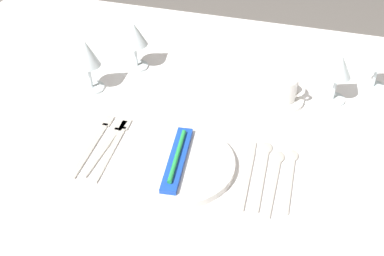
{
  "coord_description": "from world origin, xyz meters",
  "views": [
    {
      "loc": [
        0.25,
        -0.97,
        1.5
      ],
      "look_at": [
        -0.01,
        -0.1,
        0.76
      ],
      "focal_mm": 45.06,
      "sensor_mm": 36.0,
      "label": 1
    }
  ],
  "objects_px": {
    "spoon_dessert": "(275,174)",
    "wine_glass_centre": "(339,68)",
    "wine_glass_far": "(87,56)",
    "coffee_cup_left": "(283,88)",
    "wine_glass_left": "(380,58)",
    "spoon_soup": "(263,166)",
    "dinner_knife": "(247,175)",
    "spoon_tea": "(290,172)",
    "dinner_plate": "(177,164)",
    "fork_salad": "(94,142)",
    "wine_glass_right": "(134,36)",
    "fork_inner": "(107,144)",
    "toothbrush_package": "(177,158)",
    "fork_outer": "(114,146)"
  },
  "relations": [
    {
      "from": "spoon_soup",
      "to": "fork_salad",
      "type": "bearing_deg",
      "value": -175.76
    },
    {
      "from": "spoon_dessert",
      "to": "wine_glass_far",
      "type": "bearing_deg",
      "value": 159.97
    },
    {
      "from": "coffee_cup_left",
      "to": "wine_glass_left",
      "type": "distance_m",
      "value": 0.27
    },
    {
      "from": "fork_outer",
      "to": "spoon_dessert",
      "type": "xyz_separation_m",
      "value": [
        0.39,
        0.01,
        0.0
      ]
    },
    {
      "from": "fork_inner",
      "to": "dinner_knife",
      "type": "height_order",
      "value": "same"
    },
    {
      "from": "spoon_soup",
      "to": "wine_glass_far",
      "type": "xyz_separation_m",
      "value": [
        -0.51,
        0.18,
        0.1
      ]
    },
    {
      "from": "toothbrush_package",
      "to": "wine_glass_right",
      "type": "xyz_separation_m",
      "value": [
        -0.24,
        0.37,
        0.08
      ]
    },
    {
      "from": "dinner_plate",
      "to": "fork_salad",
      "type": "bearing_deg",
      "value": 173.96
    },
    {
      "from": "spoon_dessert",
      "to": "wine_glass_centre",
      "type": "relative_size",
      "value": 1.45
    },
    {
      "from": "spoon_tea",
      "to": "fork_inner",
      "type": "bearing_deg",
      "value": -176.39
    },
    {
      "from": "toothbrush_package",
      "to": "spoon_tea",
      "type": "xyz_separation_m",
      "value": [
        0.25,
        0.05,
        -0.02
      ]
    },
    {
      "from": "spoon_tea",
      "to": "wine_glass_right",
      "type": "distance_m",
      "value": 0.6
    },
    {
      "from": "spoon_soup",
      "to": "wine_glass_centre",
      "type": "height_order",
      "value": "wine_glass_centre"
    },
    {
      "from": "toothbrush_package",
      "to": "wine_glass_far",
      "type": "xyz_separation_m",
      "value": [
        -0.32,
        0.23,
        0.08
      ]
    },
    {
      "from": "spoon_soup",
      "to": "wine_glass_left",
      "type": "xyz_separation_m",
      "value": [
        0.24,
        0.4,
        0.09
      ]
    },
    {
      "from": "wine_glass_centre",
      "to": "wine_glass_left",
      "type": "relative_size",
      "value": 1.04
    },
    {
      "from": "dinner_plate",
      "to": "wine_glass_right",
      "type": "relative_size",
      "value": 1.82
    },
    {
      "from": "spoon_dessert",
      "to": "wine_glass_right",
      "type": "relative_size",
      "value": 1.45
    },
    {
      "from": "spoon_soup",
      "to": "spoon_tea",
      "type": "bearing_deg",
      "value": -1.26
    },
    {
      "from": "dinner_knife",
      "to": "spoon_tea",
      "type": "bearing_deg",
      "value": 22.27
    },
    {
      "from": "spoon_dessert",
      "to": "wine_glass_far",
      "type": "xyz_separation_m",
      "value": [
        -0.54,
        0.2,
        0.1
      ]
    },
    {
      "from": "fork_outer",
      "to": "wine_glass_centre",
      "type": "distance_m",
      "value": 0.6
    },
    {
      "from": "coffee_cup_left",
      "to": "wine_glass_centre",
      "type": "bearing_deg",
      "value": 18.1
    },
    {
      "from": "dinner_knife",
      "to": "dinner_plate",
      "type": "bearing_deg",
      "value": -175.03
    },
    {
      "from": "fork_outer",
      "to": "coffee_cup_left",
      "type": "bearing_deg",
      "value": 39.56
    },
    {
      "from": "spoon_dessert",
      "to": "spoon_soup",
      "type": "bearing_deg",
      "value": 149.78
    },
    {
      "from": "dinner_plate",
      "to": "fork_salad",
      "type": "xyz_separation_m",
      "value": [
        -0.22,
        0.02,
        -0.01
      ]
    },
    {
      "from": "spoon_tea",
      "to": "wine_glass_left",
      "type": "relative_size",
      "value": 1.48
    },
    {
      "from": "fork_inner",
      "to": "spoon_dessert",
      "type": "xyz_separation_m",
      "value": [
        0.4,
        0.01,
        0.0
      ]
    },
    {
      "from": "coffee_cup_left",
      "to": "fork_salad",
      "type": "bearing_deg",
      "value": -144.02
    },
    {
      "from": "spoon_dessert",
      "to": "wine_glass_centre",
      "type": "distance_m",
      "value": 0.36
    },
    {
      "from": "coffee_cup_left",
      "to": "toothbrush_package",
      "type": "bearing_deg",
      "value": -121.04
    },
    {
      "from": "toothbrush_package",
      "to": "wine_glass_left",
      "type": "xyz_separation_m",
      "value": [
        0.43,
        0.46,
        0.07
      ]
    },
    {
      "from": "toothbrush_package",
      "to": "wine_glass_left",
      "type": "relative_size",
      "value": 1.54
    },
    {
      "from": "dinner_plate",
      "to": "spoon_tea",
      "type": "relative_size",
      "value": 1.28
    },
    {
      "from": "toothbrush_package",
      "to": "coffee_cup_left",
      "type": "bearing_deg",
      "value": 58.96
    },
    {
      "from": "dinner_knife",
      "to": "spoon_dessert",
      "type": "bearing_deg",
      "value": 19.87
    },
    {
      "from": "spoon_dessert",
      "to": "wine_glass_centre",
      "type": "bearing_deg",
      "value": 72.38
    },
    {
      "from": "toothbrush_package",
      "to": "wine_glass_centre",
      "type": "distance_m",
      "value": 0.49
    },
    {
      "from": "fork_inner",
      "to": "fork_outer",
      "type": "bearing_deg",
      "value": -2.59
    },
    {
      "from": "fork_inner",
      "to": "wine_glass_centre",
      "type": "distance_m",
      "value": 0.62
    },
    {
      "from": "wine_glass_centre",
      "to": "dinner_knife",
      "type": "bearing_deg",
      "value": -115.29
    },
    {
      "from": "coffee_cup_left",
      "to": "wine_glass_left",
      "type": "relative_size",
      "value": 0.69
    },
    {
      "from": "fork_salad",
      "to": "spoon_soup",
      "type": "distance_m",
      "value": 0.41
    },
    {
      "from": "fork_inner",
      "to": "dinner_knife",
      "type": "xyz_separation_m",
      "value": [
        0.34,
        -0.01,
        0.0
      ]
    },
    {
      "from": "dinner_knife",
      "to": "spoon_tea",
      "type": "distance_m",
      "value": 0.1
    },
    {
      "from": "wine_glass_right",
      "to": "dinner_knife",
      "type": "bearing_deg",
      "value": -41.9
    },
    {
      "from": "fork_inner",
      "to": "spoon_soup",
      "type": "relative_size",
      "value": 0.93
    },
    {
      "from": "spoon_dessert",
      "to": "wine_glass_centre",
      "type": "height_order",
      "value": "wine_glass_centre"
    },
    {
      "from": "spoon_dessert",
      "to": "coffee_cup_left",
      "type": "bearing_deg",
      "value": 95.12
    }
  ]
}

